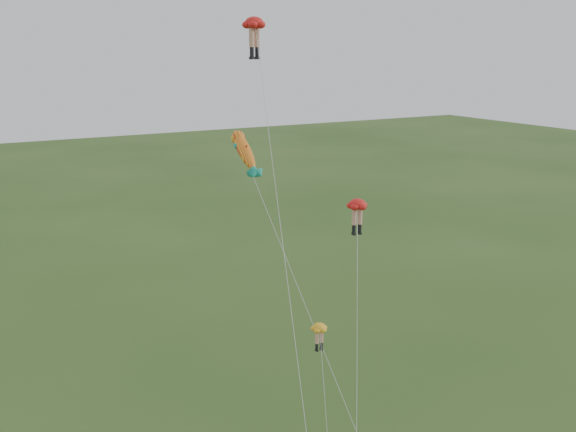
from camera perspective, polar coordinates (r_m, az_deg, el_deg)
legs_kite_red_high at (r=45.18m, az=-2.97°, el=16.14°), size 5.42×16.21×25.30m
legs_kite_red_mid at (r=40.34m, az=6.18°, el=0.46°), size 4.53×6.62×14.10m
legs_kite_yellow at (r=36.20m, az=2.84°, el=-10.56°), size 1.00×2.19×8.46m
fish_kite at (r=38.45m, az=-3.87°, el=5.73°), size 4.68×9.01×18.66m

